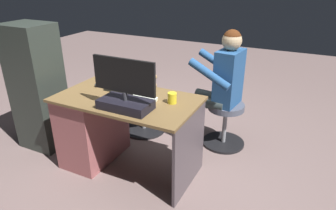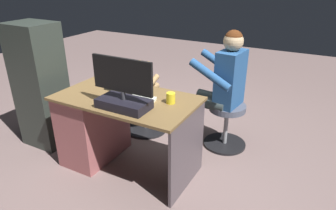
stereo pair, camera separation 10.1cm
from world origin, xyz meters
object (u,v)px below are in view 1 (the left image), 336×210
Objects in this scene: computer_mouse at (99,84)px; office_chair_teddy at (143,109)px; tv_remote at (114,97)px; monitor at (125,94)px; person at (221,80)px; desk at (101,125)px; visitor_chair at (225,121)px; cup at (172,98)px; keyboard at (127,91)px; teddy_bear at (143,79)px.

computer_mouse reaches higher than office_chair_teddy.
computer_mouse is 0.64× the size of tv_remote.
monitor is 0.27m from tv_remote.
computer_mouse is 1.18m from person.
desk reaches higher than visitor_chair.
cup is 0.91m from visitor_chair.
cup is at bearing 174.28° from keyboard.
computer_mouse is 0.27× the size of teddy_bear.
visitor_chair is (-0.54, -0.98, -0.56)m from monitor.
keyboard is at bearing -77.56° from tv_remote.
monitor is 5.55× the size of computer_mouse.
teddy_bear is at bearing -67.11° from monitor.
visitor_chair is 0.39× the size of person.
cup is (-0.47, 0.05, 0.03)m from keyboard.
keyboard is at bearing -5.72° from cup.
person reaches higher than desk.
monitor is at bearing 156.66° from desk.
person is (0.08, 0.01, 0.44)m from visitor_chair.
cup is 1.03m from office_chair_teddy.
tv_remote is (-0.22, 0.06, 0.34)m from desk.
desk is 2.62× the size of visitor_chair.
computer_mouse is at bearing 76.73° from teddy_bear.
monitor is 1.26m from visitor_chair.
keyboard reaches higher than visitor_chair.
keyboard is at bearing -58.42° from monitor.
teddy_bear reaches higher than visitor_chair.
computer_mouse reaches higher than visitor_chair.
person reaches higher than keyboard.
monitor is at bearing 64.38° from person.
office_chair_teddy is 1.07× the size of visitor_chair.
teddy_bear is 0.99m from visitor_chair.
office_chair_teddy is at bearing -94.51° from desk.
visitor_chair is at bearing -137.18° from keyboard.
desk is at bearing 3.59° from tv_remote.
desk is at bearing 5.89° from cup.
tv_remote is 1.22m from visitor_chair.
monitor reaches higher than tv_remote.
keyboard is 0.85× the size of office_chair_teddy.
visitor_chair is (-0.26, -0.73, -0.48)m from cup.
person is at bearing -145.87° from computer_mouse.
visitor_chair is at bearing -173.17° from office_chair_teddy.
keyboard is (-0.24, -0.12, 0.34)m from desk.
teddy_bear is (0.65, -0.63, -0.13)m from cup.
cup is (-0.71, -0.07, 0.38)m from desk.
computer_mouse is 1.33m from visitor_chair.
computer_mouse is (0.51, -0.31, -0.10)m from monitor.
computer_mouse is at bearing 76.43° from office_chair_teddy.
visitor_chair is at bearing -173.17° from person.
cup is at bearing -137.33° from monitor.
desk is 2.46× the size of office_chair_teddy.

